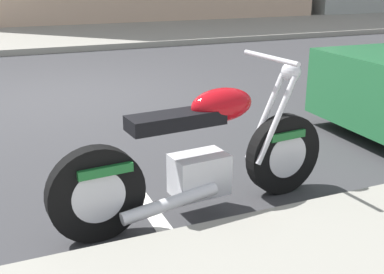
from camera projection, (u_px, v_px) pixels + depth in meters
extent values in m
plane|color=#333335|center=(69.00, 98.00, 6.77)|extent=(260.00, 260.00, 0.00)
cube|color=gray|center=(378.00, 21.00, 16.97)|extent=(120.00, 5.00, 0.14)
cube|color=silver|center=(144.00, 201.00, 3.67)|extent=(0.12, 2.20, 0.01)
cylinder|color=black|center=(283.00, 154.00, 3.75)|extent=(0.66, 0.17, 0.65)
cylinder|color=silver|center=(283.00, 154.00, 3.75)|extent=(0.37, 0.15, 0.36)
cylinder|color=black|center=(96.00, 194.00, 3.07)|extent=(0.66, 0.17, 0.65)
cylinder|color=silver|center=(96.00, 194.00, 3.07)|extent=(0.37, 0.15, 0.36)
cube|color=silver|center=(199.00, 174.00, 3.41)|extent=(0.42, 0.29, 0.30)
cube|color=black|center=(176.00, 120.00, 3.19)|extent=(0.70, 0.28, 0.10)
ellipsoid|color=#B20C14|center=(222.00, 105.00, 3.33)|extent=(0.50, 0.28, 0.24)
cube|color=#196028|center=(102.00, 167.00, 3.03)|extent=(0.37, 0.21, 0.06)
cube|color=#196028|center=(283.00, 133.00, 3.68)|extent=(0.33, 0.19, 0.06)
cylinder|color=silver|center=(265.00, 116.00, 3.64)|extent=(0.34, 0.07, 0.65)
cylinder|color=silver|center=(276.00, 121.00, 3.52)|extent=(0.34, 0.07, 0.65)
cylinder|color=silver|center=(270.00, 58.00, 3.41)|extent=(0.09, 0.62, 0.04)
sphere|color=silver|center=(291.00, 72.00, 3.54)|extent=(0.15, 0.15, 0.15)
cylinder|color=silver|center=(170.00, 203.00, 3.19)|extent=(0.71, 0.15, 0.16)
cylinder|color=black|center=(365.00, 94.00, 5.71)|extent=(0.63, 0.24, 0.62)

